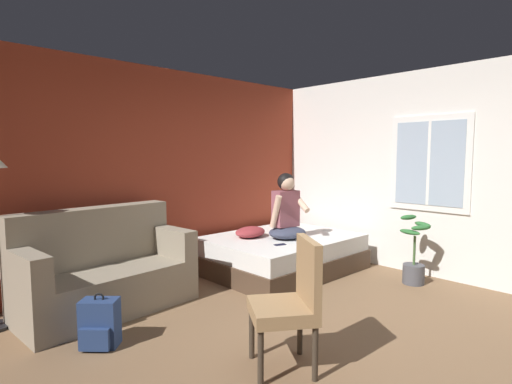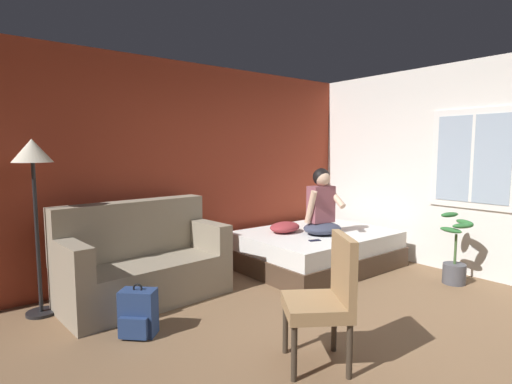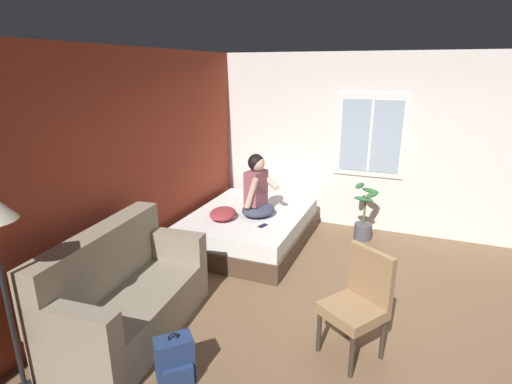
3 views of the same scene
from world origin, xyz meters
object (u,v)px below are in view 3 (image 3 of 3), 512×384
object	(u,v)px
bed	(250,228)
cell_phone	(263,226)
couch	(125,296)
backpack	(175,361)
potted_plant	(364,220)
person_seated	(257,191)
throw_pillow	(223,214)
side_chair	(359,300)

from	to	relation	value
bed	cell_phone	bearing A→B (deg)	-138.92
couch	cell_phone	size ratio (longest dim) A/B	12.21
backpack	cell_phone	distance (m)	2.33
backpack	potted_plant	size ratio (longest dim) A/B	0.54
person_seated	cell_phone	world-z (taller)	person_seated
couch	person_seated	distance (m)	2.37
backpack	throw_pillow	distance (m)	2.50
potted_plant	backpack	bearing A→B (deg)	163.30
couch	person_seated	bearing A→B (deg)	-11.23
cell_phone	potted_plant	bearing A→B (deg)	62.76
couch	cell_phone	world-z (taller)	couch
throw_pillow	cell_phone	distance (m)	0.62
side_chair	cell_phone	bearing A→B (deg)	45.67
couch	throw_pillow	world-z (taller)	couch
cell_phone	person_seated	bearing A→B (deg)	138.84
bed	cell_phone	xyz separation A→B (m)	(-0.42, -0.36, 0.25)
couch	throw_pillow	bearing A→B (deg)	-1.89
bed	person_seated	bearing A→B (deg)	-112.55
side_chair	backpack	bearing A→B (deg)	124.72
potted_plant	person_seated	bearing A→B (deg)	120.85
backpack	potted_plant	xyz separation A→B (m)	(3.49, -1.05, 0.11)
bed	throw_pillow	size ratio (longest dim) A/B	4.23
side_chair	cell_phone	distance (m)	2.00
side_chair	potted_plant	xyz separation A→B (m)	(2.58, 0.27, -0.23)
person_seated	potted_plant	distance (m)	1.70
bed	person_seated	distance (m)	0.62
throw_pillow	cell_phone	world-z (taller)	throw_pillow
couch	person_seated	world-z (taller)	person_seated
bed	backpack	world-z (taller)	bed
bed	couch	xyz separation A→B (m)	(-2.35, 0.31, 0.16)
backpack	throw_pillow	world-z (taller)	throw_pillow
couch	cell_phone	bearing A→B (deg)	-19.26
couch	cell_phone	distance (m)	2.05
throw_pillow	potted_plant	world-z (taller)	potted_plant
person_seated	cell_phone	size ratio (longest dim) A/B	6.08
side_chair	cell_phone	world-z (taller)	side_chair
side_chair	backpack	distance (m)	1.64
potted_plant	side_chair	bearing A→B (deg)	-174.09
side_chair	person_seated	bearing A→B (deg)	43.23
throw_pillow	bed	bearing A→B (deg)	-34.24
bed	person_seated	size ratio (longest dim) A/B	2.32
couch	backpack	bearing A→B (deg)	-115.58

